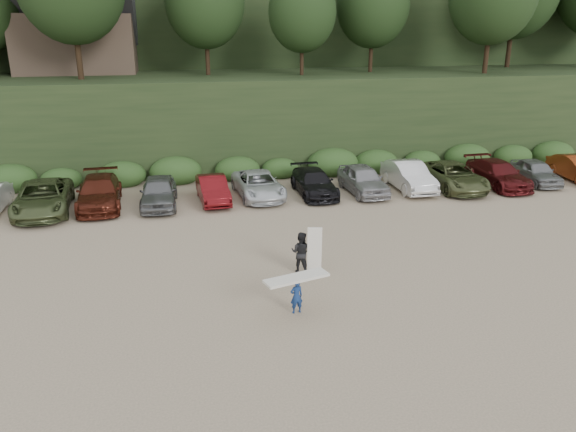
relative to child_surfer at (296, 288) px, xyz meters
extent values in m
plane|color=tan|center=(1.91, 3.31, -0.92)|extent=(120.00, 120.00, 0.00)
cube|color=black|center=(1.91, 25.31, 2.08)|extent=(80.00, 14.00, 6.00)
cube|color=black|center=(1.91, 43.31, 7.08)|extent=(90.00, 30.00, 16.00)
cube|color=#2B491E|center=(1.36, 17.81, -0.32)|extent=(46.20, 2.00, 1.20)
cube|color=brown|center=(-10.09, 27.31, 7.08)|extent=(8.00, 6.00, 4.00)
imported|color=#4E5B34|center=(-10.64, 13.14, -0.11)|extent=(3.07, 5.97, 1.61)
imported|color=#4F1C12|center=(-7.87, 13.57, -0.12)|extent=(2.54, 5.61, 1.60)
imported|color=slate|center=(-4.75, 13.07, -0.12)|extent=(2.02, 4.73, 1.59)
imported|color=#620E12|center=(-1.84, 13.28, -0.21)|extent=(1.77, 4.35, 1.40)
imported|color=silver|center=(0.76, 13.67, -0.21)|extent=(2.78, 5.27, 1.41)
imported|color=black|center=(3.96, 13.48, -0.21)|extent=(2.12, 4.93, 1.41)
imported|color=#98989C|center=(6.83, 13.26, -0.11)|extent=(2.14, 4.84, 1.62)
imported|color=silver|center=(9.72, 13.44, -0.09)|extent=(1.79, 5.00, 1.64)
imported|color=#565F37|center=(12.35, 13.04, -0.15)|extent=(2.72, 5.60, 1.54)
imported|color=#531314|center=(15.30, 13.01, -0.16)|extent=(2.32, 5.28, 1.51)
imported|color=gray|center=(17.96, 13.18, -0.19)|extent=(2.03, 4.36, 1.44)
imported|color=navy|center=(0.00, 0.00, -0.30)|extent=(0.49, 0.36, 1.23)
cube|color=silver|center=(0.00, 0.00, 0.39)|extent=(2.33, 1.24, 0.09)
imported|color=black|center=(0.87, 3.19, -0.07)|extent=(1.04, 0.98, 1.69)
cube|color=white|center=(1.34, 2.88, 0.08)|extent=(0.61, 0.40, 1.99)
camera|label=1|loc=(-3.66, -16.68, 8.45)|focal=35.00mm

